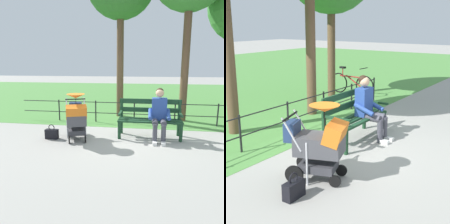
% 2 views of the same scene
% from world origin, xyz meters
% --- Properties ---
extents(ground_plane, '(60.00, 60.00, 0.00)m').
position_xyz_m(ground_plane, '(0.00, 0.00, 0.00)').
color(ground_plane, '#9E9B93').
extents(grass_lawn, '(40.00, 16.00, 0.01)m').
position_xyz_m(grass_lawn, '(0.00, -8.80, 0.00)').
color(grass_lawn, '#518E42').
rests_on(grass_lawn, ground).
extents(park_bench, '(1.60, 0.61, 0.96)m').
position_xyz_m(park_bench, '(-0.48, -0.12, 0.53)').
color(park_bench, '#193D23').
rests_on(park_bench, ground).
extents(person_on_bench, '(0.53, 0.74, 1.28)m').
position_xyz_m(person_on_bench, '(-0.70, 0.11, 0.68)').
color(person_on_bench, '#42424C').
rests_on(person_on_bench, ground).
extents(stroller, '(0.76, 0.99, 1.15)m').
position_xyz_m(stroller, '(1.31, 0.42, 0.59)').
color(stroller, black).
rests_on(stroller, ground).
extents(handbag, '(0.32, 0.14, 0.37)m').
position_xyz_m(handbag, '(1.95, 0.47, 0.13)').
color(handbag, black).
rests_on(handbag, ground).
extents(park_fence, '(7.51, 0.04, 0.70)m').
position_xyz_m(park_fence, '(-0.27, -1.41, 0.42)').
color(park_fence, black).
rests_on(park_fence, ground).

